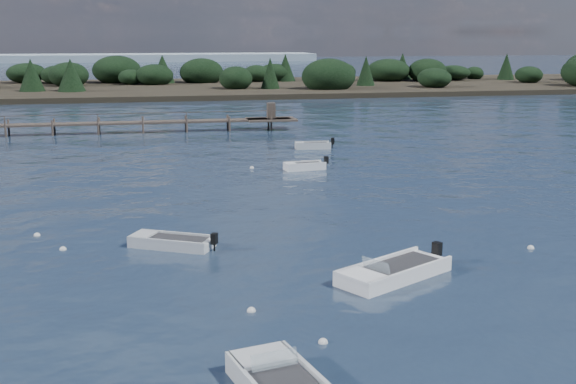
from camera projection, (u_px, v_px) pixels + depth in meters
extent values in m
plane|color=#172436|center=(220.00, 117.00, 84.89)|extent=(400.00, 400.00, 0.00)
cube|color=silver|center=(305.00, 168.00, 52.33)|extent=(3.06, 1.55, 0.68)
cube|color=silver|center=(290.00, 164.00, 51.89)|extent=(0.84, 1.14, 0.14)
cube|color=#28282B|center=(308.00, 164.00, 52.34)|extent=(2.10, 1.19, 0.12)
cube|color=silver|center=(307.00, 164.00, 51.76)|extent=(2.92, 0.51, 0.14)
cube|color=silver|center=(302.00, 162.00, 52.73)|extent=(2.92, 0.51, 0.14)
cube|color=black|center=(326.00, 160.00, 52.75)|extent=(0.32, 0.37, 0.54)
cylinder|color=black|center=(326.00, 166.00, 52.85)|extent=(0.11, 0.11, 0.54)
cube|color=#B6BBBE|center=(172.00, 245.00, 33.54)|extent=(4.09, 3.10, 0.64)
cube|color=#B6BBBE|center=(143.00, 235.00, 33.86)|extent=(1.43, 1.60, 0.13)
cube|color=#28282B|center=(178.00, 239.00, 33.38)|extent=(2.86, 2.26, 0.11)
cube|color=#B6BBBE|center=(165.00, 241.00, 32.82)|extent=(3.46, 1.90, 0.13)
cube|color=#B6BBBE|center=(178.00, 233.00, 34.09)|extent=(3.46, 1.90, 0.13)
cube|color=black|center=(214.00, 239.00, 32.84)|extent=(0.37, 0.40, 0.50)
cylinder|color=black|center=(214.00, 248.00, 32.93)|extent=(0.12, 0.12, 0.50)
cube|color=#B6BBBE|center=(313.00, 147.00, 61.76)|extent=(3.06, 1.40, 0.70)
cube|color=#B6BBBE|center=(300.00, 143.00, 61.53)|extent=(0.79, 1.12, 0.14)
cube|color=#28282B|center=(316.00, 144.00, 61.71)|extent=(2.09, 1.10, 0.12)
cube|color=#B6BBBE|center=(314.00, 144.00, 61.15)|extent=(2.98, 0.33, 0.14)
cube|color=#B6BBBE|center=(312.00, 142.00, 62.19)|extent=(2.98, 0.33, 0.14)
cube|color=black|center=(333.00, 141.00, 61.85)|extent=(0.30, 0.36, 0.55)
cylinder|color=black|center=(332.00, 147.00, 61.95)|extent=(0.11, 0.11, 0.55)
cube|color=#B6BBBE|center=(263.00, 357.00, 20.92)|extent=(1.96, 1.60, 0.16)
cube|color=#B6BBBE|center=(321.00, 380.00, 19.53)|extent=(1.32, 5.06, 0.16)
cube|color=silver|center=(275.00, 360.00, 20.12)|extent=(1.38, 0.49, 0.47)
cube|color=silver|center=(394.00, 275.00, 29.31)|extent=(5.38, 4.21, 0.75)
cube|color=silver|center=(361.00, 276.00, 27.97)|extent=(1.92, 2.11, 0.15)
cube|color=#28282B|center=(401.00, 265.00, 29.50)|extent=(3.78, 3.06, 0.13)
cube|color=silver|center=(412.00, 270.00, 28.56)|extent=(4.49, 2.66, 0.15)
cube|color=silver|center=(378.00, 260.00, 29.87)|extent=(4.49, 2.66, 0.15)
cube|color=black|center=(437.00, 249.00, 30.98)|extent=(0.44, 0.46, 0.59)
cylinder|color=black|center=(436.00, 260.00, 31.09)|extent=(0.15, 0.15, 0.59)
cube|color=silver|center=(376.00, 265.00, 28.44)|extent=(0.83, 1.28, 0.45)
sphere|color=silver|center=(323.00, 343.00, 23.21)|extent=(0.32, 0.32, 0.32)
sphere|color=silver|center=(531.00, 248.00, 33.31)|extent=(0.32, 0.32, 0.32)
sphere|color=silver|center=(63.00, 250.00, 33.11)|extent=(0.32, 0.32, 0.32)
sphere|color=silver|center=(252.00, 168.00, 52.87)|extent=(0.32, 0.32, 0.32)
sphere|color=silver|center=(251.00, 311.00, 25.82)|extent=(0.32, 0.32, 0.32)
sphere|color=silver|center=(37.00, 236.00, 35.39)|extent=(0.32, 0.32, 0.32)
cube|color=#4A3E36|center=(271.00, 119.00, 73.95)|extent=(5.00, 3.20, 0.18)
cube|color=#4A3E36|center=(271.00, 111.00, 73.75)|extent=(0.80, 0.80, 1.60)
cylinder|color=#4A3E36|center=(6.00, 133.00, 68.35)|extent=(0.20, 0.20, 2.20)
cylinder|color=#4A3E36|center=(9.00, 131.00, 69.99)|extent=(0.20, 0.20, 2.20)
cylinder|color=#4A3E36|center=(53.00, 132.00, 69.17)|extent=(0.20, 0.20, 2.20)
cylinder|color=#4A3E36|center=(55.00, 130.00, 70.81)|extent=(0.20, 0.20, 2.20)
cylinder|color=#4A3E36|center=(98.00, 131.00, 69.98)|extent=(0.20, 0.20, 2.20)
cylinder|color=#4A3E36|center=(99.00, 128.00, 71.62)|extent=(0.20, 0.20, 2.20)
cylinder|color=#4A3E36|center=(143.00, 130.00, 70.80)|extent=(0.20, 0.20, 2.20)
cylinder|color=#4A3E36|center=(143.00, 127.00, 72.43)|extent=(0.20, 0.20, 2.20)
cylinder|color=#4A3E36|center=(187.00, 128.00, 71.61)|extent=(0.20, 0.20, 2.20)
cylinder|color=#4A3E36|center=(186.00, 126.00, 73.25)|extent=(0.20, 0.20, 2.20)
cylinder|color=#4A3E36|center=(230.00, 127.00, 72.42)|extent=(0.20, 0.20, 2.20)
cylinder|color=#4A3E36|center=(228.00, 125.00, 74.06)|extent=(0.20, 0.20, 2.20)
cylinder|color=#4A3E36|center=(271.00, 126.00, 73.24)|extent=(0.20, 0.20, 2.20)
cylinder|color=#4A3E36|center=(268.00, 124.00, 74.87)|extent=(0.20, 0.20, 2.20)
cube|color=black|center=(337.00, 88.00, 127.95)|extent=(190.00, 40.00, 1.60)
ellipsoid|color=black|center=(337.00, 72.00, 127.34)|extent=(180.50, 36.00, 4.40)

